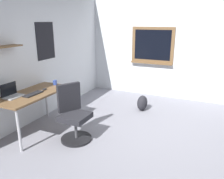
{
  "coord_description": "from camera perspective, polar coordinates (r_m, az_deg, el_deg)",
  "views": [
    {
      "loc": [
        -3.34,
        -0.76,
        1.94
      ],
      "look_at": [
        -0.12,
        0.72,
        0.85
      ],
      "focal_mm": 35.74,
      "sensor_mm": 36.0,
      "label": 1
    }
  ],
  "objects": [
    {
      "name": "ground_plane",
      "position": [
        3.93,
        10.53,
        -12.75
      ],
      "size": [
        5.2,
        5.2,
        0.0
      ],
      "primitive_type": "plane",
      "color": "gray",
      "rests_on": "ground"
    },
    {
      "name": "wall_back",
      "position": [
        4.67,
        -19.26,
        8.33
      ],
      "size": [
        5.0,
        0.3,
        2.6
      ],
      "color": "silver",
      "rests_on": "ground"
    },
    {
      "name": "wall_right",
      "position": [
        5.87,
        17.12,
        10.13
      ],
      "size": [
        0.22,
        5.0,
        2.6
      ],
      "color": "silver",
      "rests_on": "ground"
    },
    {
      "name": "desk",
      "position": [
        4.15,
        -19.55,
        -1.81
      ],
      "size": [
        1.36,
        0.65,
        0.74
      ],
      "color": "brown",
      "rests_on": "ground"
    },
    {
      "name": "office_chair",
      "position": [
        3.82,
        -9.8,
        -6.81
      ],
      "size": [
        0.55,
        0.56,
        0.95
      ],
      "color": "black",
      "rests_on": "ground"
    },
    {
      "name": "laptop",
      "position": [
        4.03,
        -24.28,
        -0.98
      ],
      "size": [
        0.31,
        0.21,
        0.23
      ],
      "color": "#ADAFB5",
      "rests_on": "desk"
    },
    {
      "name": "keyboard",
      "position": [
        4.03,
        -19.49,
        -1.09
      ],
      "size": [
        0.37,
        0.13,
        0.02
      ],
      "primitive_type": "cube",
      "color": "black",
      "rests_on": "desk"
    },
    {
      "name": "computer_mouse",
      "position": [
        4.22,
        -16.9,
        0.06
      ],
      "size": [
        0.1,
        0.06,
        0.03
      ],
      "primitive_type": "ellipsoid",
      "color": "#262628",
      "rests_on": "desk"
    },
    {
      "name": "coffee_mug",
      "position": [
        4.51,
        -14.38,
        1.73
      ],
      "size": [
        0.08,
        0.08,
        0.09
      ],
      "primitive_type": "cylinder",
      "color": "#334CA5",
      "rests_on": "desk"
    },
    {
      "name": "backpack",
      "position": [
        5.07,
        7.75,
        -3.44
      ],
      "size": [
        0.32,
        0.22,
        0.34
      ],
      "primitive_type": "ellipsoid",
      "color": "#232328",
      "rests_on": "ground"
    }
  ]
}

